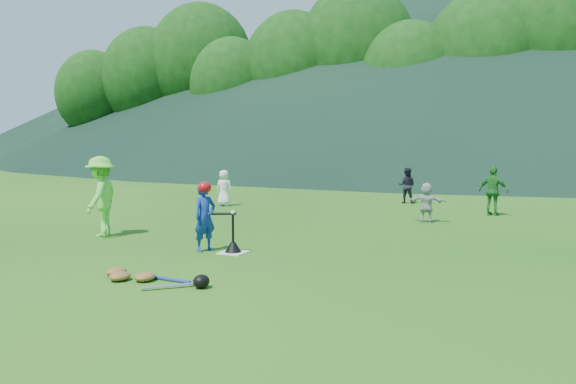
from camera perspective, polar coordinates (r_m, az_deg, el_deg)
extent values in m
plane|color=#1C4F12|center=(10.17, -5.59, -6.19)|extent=(120.00, 120.00, 0.00)
cube|color=silver|center=(10.17, -5.59, -6.13)|extent=(0.45, 0.45, 0.02)
sphere|color=white|center=(10.06, -5.63, -2.06)|extent=(0.08, 0.08, 0.08)
imported|color=navy|center=(10.32, -8.44, -2.56)|extent=(0.45, 0.53, 1.25)
imported|color=#66DF41|center=(12.49, -18.47, -0.41)|extent=(0.95, 1.24, 1.70)
imported|color=white|center=(17.66, -6.52, 0.40)|extent=(0.57, 0.39, 1.13)
imported|color=black|center=(18.78, 11.98, 0.65)|extent=(0.57, 0.45, 1.16)
imported|color=#237527|center=(16.18, 20.14, 0.09)|extent=(0.85, 0.54, 1.34)
imported|color=#B8B8B8|center=(14.34, 13.90, -1.04)|extent=(0.94, 0.36, 1.00)
cone|color=black|center=(10.15, -5.60, -5.58)|extent=(0.30, 0.30, 0.18)
cylinder|color=black|center=(10.10, -5.62, -3.68)|extent=(0.04, 0.04, 0.50)
ellipsoid|color=#B70C13|center=(10.26, -8.48, 0.45)|extent=(0.24, 0.26, 0.22)
cylinder|color=black|center=(10.17, -6.95, -2.21)|extent=(0.62, 0.15, 0.07)
ellipsoid|color=olive|center=(8.49, -16.71, -8.20)|extent=(0.28, 0.34, 0.13)
ellipsoid|color=olive|center=(8.36, -14.32, -8.34)|extent=(0.28, 0.34, 0.13)
ellipsoid|color=olive|center=(8.81, -17.04, -7.73)|extent=(0.28, 0.34, 0.13)
cylinder|color=silver|center=(7.88, -12.08, -9.38)|extent=(0.57, 0.53, 0.06)
cylinder|color=#263FA5|center=(8.27, -11.81, -8.70)|extent=(0.68, 0.11, 0.05)
ellipsoid|color=black|center=(7.81, -8.81, -8.96)|extent=(0.22, 0.24, 0.19)
cube|color=gray|center=(37.08, 15.75, 2.70)|extent=(70.00, 0.03, 1.20)
cube|color=yellow|center=(37.06, 15.78, 3.68)|extent=(70.00, 0.08, 0.08)
cylinder|color=gray|center=(54.20, -24.11, 3.12)|extent=(0.07, 0.07, 1.30)
cylinder|color=gray|center=(37.08, 15.75, 2.70)|extent=(0.07, 0.07, 1.30)
cylinder|color=#382314|center=(54.92, -18.94, 4.32)|extent=(0.56, 0.56, 3.15)
ellipsoid|color=#164711|center=(55.11, -19.09, 9.52)|extent=(6.84, 6.84, 7.87)
cylinder|color=#382314|center=(53.01, -13.99, 4.75)|extent=(0.56, 0.56, 3.74)
ellipsoid|color=#164711|center=(53.33, -14.13, 11.14)|extent=(8.13, 8.13, 9.35)
cylinder|color=#382314|center=(51.52, -8.71, 5.17)|extent=(0.56, 0.56, 4.34)
ellipsoid|color=#164711|center=(52.00, -8.81, 12.77)|extent=(9.42, 9.42, 10.84)
cylinder|color=#382314|center=(46.50, -5.62, 4.51)|extent=(0.56, 0.56, 3.18)
ellipsoid|color=#164711|center=(46.74, -5.67, 10.71)|extent=(6.92, 6.92, 7.95)
cylinder|color=#382314|center=(45.77, 0.58, 4.90)|extent=(0.56, 0.56, 3.78)
ellipsoid|color=#164711|center=(46.15, 0.59, 12.36)|extent=(8.21, 8.21, 9.44)
cylinder|color=#382314|center=(45.58, 6.92, 5.24)|extent=(0.56, 0.56, 4.38)
ellipsoid|color=#164711|center=(46.14, 7.01, 13.88)|extent=(9.50, 9.50, 10.92)
cylinder|color=#382314|center=(41.52, 12.12, 4.39)|extent=(0.56, 0.56, 3.22)
ellipsoid|color=#164711|center=(41.79, 12.25, 11.41)|extent=(6.99, 6.99, 8.04)
cylinder|color=#382314|center=(42.36, 18.93, 4.65)|extent=(0.56, 0.56, 3.81)
ellipsoid|color=#164711|center=(42.78, 19.16, 12.77)|extent=(8.28, 8.28, 9.53)
cylinder|color=#382314|center=(43.77, 25.39, 4.83)|extent=(0.56, 0.56, 4.41)
ellipsoid|color=#164711|center=(44.36, 25.73, 13.89)|extent=(9.58, 9.58, 11.01)
cone|color=black|center=(92.93, 20.56, 13.37)|extent=(140.00, 140.00, 32.00)
cone|color=black|center=(98.63, -7.31, 9.63)|extent=(80.00, 80.00, 20.00)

